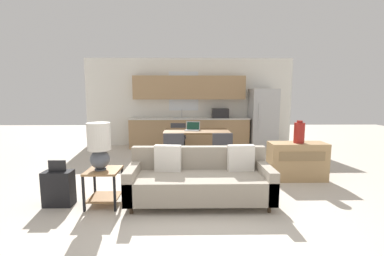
{
  "coord_description": "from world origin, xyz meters",
  "views": [
    {
      "loc": [
        -0.04,
        -3.43,
        1.6
      ],
      "look_at": [
        0.04,
        1.5,
        0.95
      ],
      "focal_mm": 24.0,
      "sensor_mm": 36.0,
      "label": 1
    }
  ],
  "objects_px": {
    "couch": "(199,180)",
    "side_table": "(104,181)",
    "dining_chair_near_left": "(174,150)",
    "dining_chair_far_left": "(178,137)",
    "refrigerator": "(263,118)",
    "credenza": "(297,161)",
    "dining_chair_near_right": "(221,150)",
    "suitcase": "(59,188)",
    "vase": "(299,133)",
    "dining_table": "(196,133)",
    "table_lamp": "(99,144)",
    "laptop": "(193,128)"
  },
  "relations": [
    {
      "from": "dining_table",
      "to": "dining_chair_near_right",
      "type": "relative_size",
      "value": 1.75
    },
    {
      "from": "couch",
      "to": "vase",
      "type": "distance_m",
      "value": 2.18
    },
    {
      "from": "laptop",
      "to": "dining_chair_near_right",
      "type": "bearing_deg",
      "value": -42.14
    },
    {
      "from": "refrigerator",
      "to": "dining_table",
      "type": "bearing_deg",
      "value": -138.76
    },
    {
      "from": "refrigerator",
      "to": "credenza",
      "type": "bearing_deg",
      "value": -93.89
    },
    {
      "from": "refrigerator",
      "to": "dining_chair_near_left",
      "type": "height_order",
      "value": "refrigerator"
    },
    {
      "from": "dining_chair_far_left",
      "to": "table_lamp",
      "type": "bearing_deg",
      "value": -102.36
    },
    {
      "from": "vase",
      "to": "dining_chair_near_right",
      "type": "relative_size",
      "value": 0.49
    },
    {
      "from": "dining_chair_near_left",
      "to": "dining_table",
      "type": "bearing_deg",
      "value": -120.22
    },
    {
      "from": "dining_table",
      "to": "refrigerator",
      "type": "bearing_deg",
      "value": 41.24
    },
    {
      "from": "dining_table",
      "to": "dining_chair_far_left",
      "type": "height_order",
      "value": "dining_chair_far_left"
    },
    {
      "from": "dining_chair_near_left",
      "to": "refrigerator",
      "type": "bearing_deg",
      "value": -133.48
    },
    {
      "from": "table_lamp",
      "to": "vase",
      "type": "distance_m",
      "value": 3.48
    },
    {
      "from": "suitcase",
      "to": "vase",
      "type": "bearing_deg",
      "value": 15.24
    },
    {
      "from": "refrigerator",
      "to": "dining_table",
      "type": "xyz_separation_m",
      "value": [
        -2.05,
        -1.8,
        -0.17
      ]
    },
    {
      "from": "couch",
      "to": "table_lamp",
      "type": "relative_size",
      "value": 3.07
    },
    {
      "from": "dining_table",
      "to": "credenza",
      "type": "height_order",
      "value": "dining_table"
    },
    {
      "from": "couch",
      "to": "dining_chair_far_left",
      "type": "relative_size",
      "value": 2.47
    },
    {
      "from": "vase",
      "to": "dining_chair_far_left",
      "type": "bearing_deg",
      "value": 139.99
    },
    {
      "from": "vase",
      "to": "dining_chair_near_right",
      "type": "height_order",
      "value": "vase"
    },
    {
      "from": "vase",
      "to": "dining_chair_near_left",
      "type": "bearing_deg",
      "value": 170.11
    },
    {
      "from": "credenza",
      "to": "dining_chair_far_left",
      "type": "distance_m",
      "value": 3.02
    },
    {
      "from": "credenza",
      "to": "dining_chair_near_right",
      "type": "relative_size",
      "value": 1.24
    },
    {
      "from": "couch",
      "to": "dining_chair_near_left",
      "type": "height_order",
      "value": "dining_chair_near_left"
    },
    {
      "from": "laptop",
      "to": "suitcase",
      "type": "bearing_deg",
      "value": -120.44
    },
    {
      "from": "dining_chair_near_left",
      "to": "dining_chair_far_left",
      "type": "bearing_deg",
      "value": -89.4
    },
    {
      "from": "vase",
      "to": "dining_table",
      "type": "bearing_deg",
      "value": 147.32
    },
    {
      "from": "dining_chair_far_left",
      "to": "suitcase",
      "type": "relative_size",
      "value": 1.26
    },
    {
      "from": "side_table",
      "to": "vase",
      "type": "height_order",
      "value": "vase"
    },
    {
      "from": "credenza",
      "to": "side_table",
      "type": "bearing_deg",
      "value": -161.66
    },
    {
      "from": "refrigerator",
      "to": "couch",
      "type": "distance_m",
      "value": 4.49
    },
    {
      "from": "table_lamp",
      "to": "laptop",
      "type": "distance_m",
      "value": 2.64
    },
    {
      "from": "table_lamp",
      "to": "vase",
      "type": "xyz_separation_m",
      "value": [
        3.31,
        1.08,
        -0.0
      ]
    },
    {
      "from": "dining_chair_near_right",
      "to": "credenza",
      "type": "bearing_deg",
      "value": 160.7
    },
    {
      "from": "refrigerator",
      "to": "dining_table",
      "type": "distance_m",
      "value": 2.74
    },
    {
      "from": "side_table",
      "to": "table_lamp",
      "type": "bearing_deg",
      "value": -158.91
    },
    {
      "from": "vase",
      "to": "laptop",
      "type": "bearing_deg",
      "value": 148.83
    },
    {
      "from": "side_table",
      "to": "vase",
      "type": "relative_size",
      "value": 1.27
    },
    {
      "from": "couch",
      "to": "side_table",
      "type": "bearing_deg",
      "value": -175.02
    },
    {
      "from": "side_table",
      "to": "table_lamp",
      "type": "xyz_separation_m",
      "value": [
        -0.04,
        -0.01,
        0.54
      ]
    },
    {
      "from": "side_table",
      "to": "suitcase",
      "type": "xyz_separation_m",
      "value": [
        -0.65,
        -0.0,
        -0.09
      ]
    },
    {
      "from": "side_table",
      "to": "vase",
      "type": "xyz_separation_m",
      "value": [
        3.27,
        1.06,
        0.54
      ]
    },
    {
      "from": "couch",
      "to": "suitcase",
      "type": "bearing_deg",
      "value": -176.5
    },
    {
      "from": "vase",
      "to": "dining_chair_near_left",
      "type": "height_order",
      "value": "vase"
    },
    {
      "from": "side_table",
      "to": "dining_chair_near_right",
      "type": "bearing_deg",
      "value": 38.36
    },
    {
      "from": "table_lamp",
      "to": "suitcase",
      "type": "relative_size",
      "value": 1.01
    },
    {
      "from": "side_table",
      "to": "laptop",
      "type": "distance_m",
      "value": 2.65
    },
    {
      "from": "laptop",
      "to": "suitcase",
      "type": "height_order",
      "value": "laptop"
    },
    {
      "from": "dining_chair_near_left",
      "to": "suitcase",
      "type": "bearing_deg",
      "value": 43.76
    },
    {
      "from": "suitcase",
      "to": "credenza",
      "type": "bearing_deg",
      "value": 15.5
    }
  ]
}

